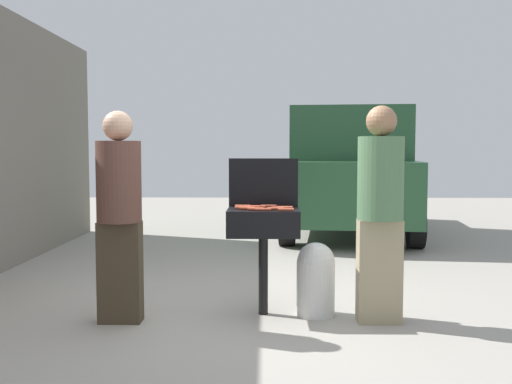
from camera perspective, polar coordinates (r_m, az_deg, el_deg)
ground_plane at (r=5.16m, az=-2.61°, el=-11.55°), size 24.00×24.00×0.00m
bbq_grill at (r=4.99m, az=0.70°, el=-3.25°), size 0.60×0.44×0.89m
grill_lid_open at (r=5.18m, az=0.72°, el=0.92°), size 0.60×0.05×0.42m
hot_dog_0 at (r=5.04m, az=0.19°, el=-1.42°), size 0.13×0.04×0.03m
hot_dog_1 at (r=4.91m, az=-0.88°, el=-1.57°), size 0.13×0.04×0.03m
hot_dog_2 at (r=5.09m, az=-1.28°, el=-1.37°), size 0.13×0.04×0.03m
hot_dog_3 at (r=5.00m, az=-0.41°, el=-1.47°), size 0.13×0.03×0.03m
hot_dog_4 at (r=4.93m, az=2.23°, el=-1.54°), size 0.13×0.03×0.03m
hot_dog_5 at (r=4.81m, az=2.87°, el=-1.69°), size 0.13×0.03×0.03m
hot_dog_6 at (r=4.98m, az=2.78°, el=-1.50°), size 0.13×0.03×0.03m
hot_dog_7 at (r=5.11m, az=1.25°, el=-1.35°), size 0.13×0.03×0.03m
hot_dog_8 at (r=4.88m, az=1.89°, el=-1.60°), size 0.13×0.04×0.03m
hot_dog_9 at (r=4.96m, az=-1.30°, el=-1.51°), size 0.13×0.03×0.03m
hot_dog_10 at (r=4.85m, az=-0.04°, el=-1.64°), size 0.13×0.03×0.03m
hot_dog_11 at (r=4.82m, az=0.68°, el=-1.67°), size 0.13×0.03×0.03m
propane_tank at (r=5.05m, az=5.74°, el=-8.15°), size 0.32×0.32×0.62m
person_left at (r=4.87m, az=-12.96°, el=-1.55°), size 0.36×0.36×1.70m
person_right at (r=4.84m, az=11.80°, el=-1.31°), size 0.36×0.36×1.74m
parked_minivan at (r=9.99m, az=8.81°, el=1.99°), size 2.41×4.58×2.02m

